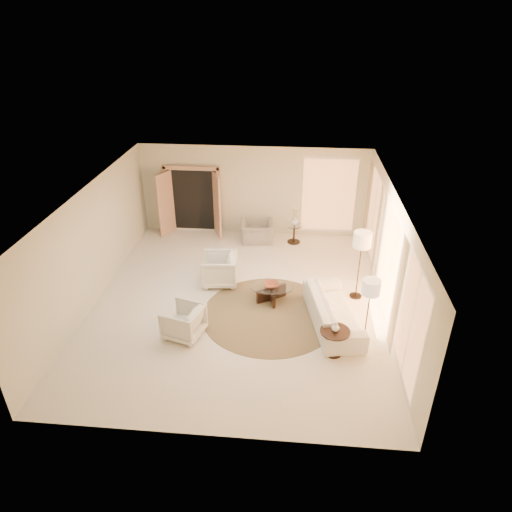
# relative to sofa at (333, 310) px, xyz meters

# --- Properties ---
(room) EXTENTS (7.04, 8.04, 2.83)m
(room) POSITION_rel_sofa_xyz_m (-2.25, 0.63, 1.05)
(room) COLOR white
(room) RESTS_ON ground
(windows_right) EXTENTS (0.10, 6.40, 2.40)m
(windows_right) POSITION_rel_sofa_xyz_m (1.20, 0.73, 1.01)
(windows_right) COLOR #FFAB66
(windows_right) RESTS_ON room
(window_back_corner) EXTENTS (1.70, 0.10, 2.40)m
(window_back_corner) POSITION_rel_sofa_xyz_m (0.05, 4.58, 1.01)
(window_back_corner) COLOR #FFAB66
(window_back_corner) RESTS_ON room
(curtains_right) EXTENTS (0.06, 5.20, 2.60)m
(curtains_right) POSITION_rel_sofa_xyz_m (1.15, 1.63, 0.96)
(curtains_right) COLOR tan
(curtains_right) RESTS_ON room
(french_doors) EXTENTS (1.95, 0.66, 2.16)m
(french_doors) POSITION_rel_sofa_xyz_m (-4.15, 4.45, 0.72)
(french_doors) COLOR tan
(french_doors) RESTS_ON room
(area_rug) EXTENTS (3.63, 3.63, 0.01)m
(area_rug) POSITION_rel_sofa_xyz_m (-1.46, 0.21, -0.34)
(area_rug) COLOR #40321D
(area_rug) RESTS_ON room
(sofa) EXTENTS (1.37, 2.50, 0.69)m
(sofa) POSITION_rel_sofa_xyz_m (0.00, 0.00, 0.00)
(sofa) COLOR white
(sofa) RESTS_ON room
(armchair_left) EXTENTS (0.89, 0.94, 0.90)m
(armchair_left) POSITION_rel_sofa_xyz_m (-2.85, 1.48, 0.11)
(armchair_left) COLOR white
(armchair_left) RESTS_ON room
(armchair_right) EXTENTS (0.91, 0.95, 0.80)m
(armchair_right) POSITION_rel_sofa_xyz_m (-3.28, -0.74, 0.05)
(armchair_right) COLOR white
(armchair_right) RESTS_ON room
(accent_chair) EXTENTS (1.04, 0.74, 0.85)m
(accent_chair) POSITION_rel_sofa_xyz_m (-2.09, 3.99, 0.08)
(accent_chair) COLOR gray
(accent_chair) RESTS_ON room
(coffee_table) EXTENTS (1.40, 1.40, 0.39)m
(coffee_table) POSITION_rel_sofa_xyz_m (-1.45, 0.81, -0.10)
(coffee_table) COLOR black
(coffee_table) RESTS_ON room
(end_table) EXTENTS (0.62, 0.62, 0.59)m
(end_table) POSITION_rel_sofa_xyz_m (-0.04, -1.05, 0.06)
(end_table) COLOR black
(end_table) RESTS_ON room
(side_table) EXTENTS (0.52, 0.52, 0.60)m
(side_table) POSITION_rel_sofa_xyz_m (-0.96, 4.03, 0.02)
(side_table) COLOR black
(side_table) RESTS_ON room
(floor_lamp_near) EXTENTS (0.43, 0.43, 1.78)m
(floor_lamp_near) POSITION_rel_sofa_xyz_m (0.65, 1.16, 1.17)
(floor_lamp_near) COLOR black
(floor_lamp_near) RESTS_ON room
(floor_lamp_far) EXTENTS (0.38, 0.38, 1.56)m
(floor_lamp_far) POSITION_rel_sofa_xyz_m (0.65, -0.60, 0.98)
(floor_lamp_far) COLOR black
(floor_lamp_far) RESTS_ON room
(bowl) EXTENTS (0.46, 0.46, 0.09)m
(bowl) POSITION_rel_sofa_xyz_m (-1.45, 0.81, 0.09)
(bowl) COLOR brown
(bowl) RESTS_ON coffee_table
(end_vase) EXTENTS (0.20, 0.20, 0.17)m
(end_vase) POSITION_rel_sofa_xyz_m (-0.04, -1.05, 0.32)
(end_vase) COLOR silver
(end_vase) RESTS_ON end_table
(side_vase) EXTENTS (0.29, 0.29, 0.25)m
(side_vase) POSITION_rel_sofa_xyz_m (-0.96, 4.03, 0.37)
(side_vase) COLOR silver
(side_vase) RESTS_ON side_table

